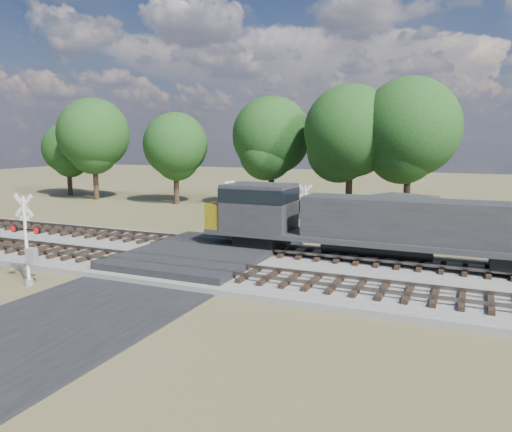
% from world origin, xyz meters
% --- Properties ---
extents(ground, '(160.00, 160.00, 0.00)m').
position_xyz_m(ground, '(0.00, 0.00, 0.00)').
color(ground, '#484B28').
rests_on(ground, ground).
extents(ballast_bed, '(140.00, 10.00, 0.30)m').
position_xyz_m(ballast_bed, '(10.00, 0.50, 0.15)').
color(ballast_bed, gray).
rests_on(ballast_bed, ground).
extents(road, '(7.00, 60.00, 0.08)m').
position_xyz_m(road, '(0.00, 0.00, 0.04)').
color(road, black).
rests_on(road, ground).
extents(crossing_panel, '(7.00, 9.00, 0.62)m').
position_xyz_m(crossing_panel, '(0.00, 0.50, 0.32)').
color(crossing_panel, '#262628').
rests_on(crossing_panel, ground).
extents(track_near, '(140.00, 2.60, 0.33)m').
position_xyz_m(track_near, '(3.12, -2.00, 0.41)').
color(track_near, black).
rests_on(track_near, ballast_bed).
extents(track_far, '(140.00, 2.60, 0.33)m').
position_xyz_m(track_far, '(3.12, 3.00, 0.41)').
color(track_far, black).
rests_on(track_far, ballast_bed).
extents(crossing_signal_near, '(1.67, 0.36, 4.13)m').
position_xyz_m(crossing_signal_near, '(-4.78, -6.40, 1.72)').
color(crossing_signal_near, silver).
rests_on(crossing_signal_near, ground).
extents(crossing_signal_far, '(1.54, 0.35, 3.82)m').
position_xyz_m(crossing_signal_far, '(3.73, 6.57, 1.59)').
color(crossing_signal_far, silver).
rests_on(crossing_signal_far, ground).
extents(equipment_shed, '(4.91, 4.91, 2.60)m').
position_xyz_m(equipment_shed, '(8.60, 13.22, 1.32)').
color(equipment_shed, '#412D1B').
rests_on(equipment_shed, ground).
extents(treeline, '(78.35, 11.39, 11.37)m').
position_xyz_m(treeline, '(9.67, 20.69, 6.83)').
color(treeline, black).
rests_on(treeline, ground).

